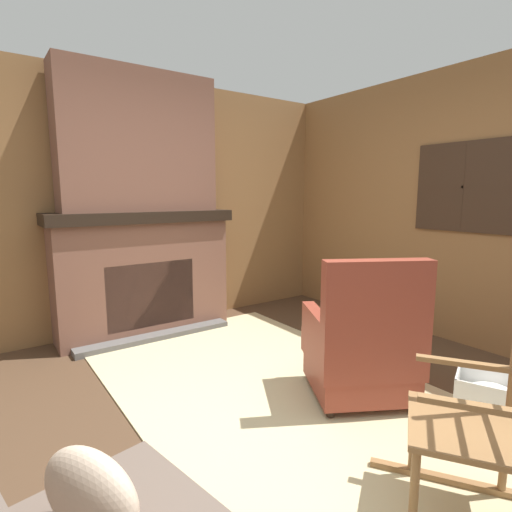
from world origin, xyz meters
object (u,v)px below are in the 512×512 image
(firewood_stack, at_px, (335,317))
(storage_case, at_px, (194,203))
(rocking_chair, at_px, (479,428))
(laundry_basket, at_px, (491,401))
(decorative_plate_on_mantel, at_px, (131,200))
(armchair, at_px, (362,350))
(oil_lamp_vase, at_px, (85,204))

(firewood_stack, distance_m, storage_case, 1.97)
(rocking_chair, height_order, laundry_basket, rocking_chair)
(rocking_chair, relative_size, decorative_plate_on_mantel, 5.99)
(armchair, xyz_separation_m, rocking_chair, (0.98, -0.43, 0.08))
(rocking_chair, bearing_deg, laundry_basket, -103.63)
(laundry_basket, bearing_deg, oil_lamp_vase, -150.35)
(armchair, xyz_separation_m, laundry_basket, (0.67, 0.43, -0.21))
(rocking_chair, xyz_separation_m, storage_case, (-3.24, 0.32, 0.89))
(decorative_plate_on_mantel, bearing_deg, oil_lamp_vase, -87.35)
(firewood_stack, bearing_deg, decorative_plate_on_mantel, -121.13)
(firewood_stack, xyz_separation_m, oil_lamp_vase, (-1.07, -2.24, 1.23))
(armchair, xyz_separation_m, decorative_plate_on_mantel, (-2.28, -0.81, 1.00))
(rocking_chair, height_order, oil_lamp_vase, oil_lamp_vase)
(decorative_plate_on_mantel, bearing_deg, armchair, 19.50)
(rocking_chair, relative_size, firewood_stack, 3.48)
(armchair, xyz_separation_m, oil_lamp_vase, (-2.26, -1.24, 0.97))
(laundry_basket, relative_size, oil_lamp_vase, 2.17)
(rocking_chair, relative_size, laundry_basket, 2.74)
(storage_case, xyz_separation_m, decorative_plate_on_mantel, (-0.02, -0.69, 0.04))
(rocking_chair, xyz_separation_m, oil_lamp_vase, (-3.24, -0.81, 0.89))
(firewood_stack, height_order, decorative_plate_on_mantel, decorative_plate_on_mantel)
(armchair, height_order, laundry_basket, armchair)
(firewood_stack, xyz_separation_m, decorative_plate_on_mantel, (-1.09, -1.81, 1.26))
(rocking_chair, distance_m, decorative_plate_on_mantel, 3.41)
(armchair, height_order, decorative_plate_on_mantel, decorative_plate_on_mantel)
(rocking_chair, xyz_separation_m, firewood_stack, (-2.17, 1.43, -0.33))
(firewood_stack, xyz_separation_m, storage_case, (-1.07, -1.12, 1.22))
(laundry_basket, xyz_separation_m, storage_case, (-2.93, -0.55, 1.18))
(armchair, distance_m, laundry_basket, 0.82)
(firewood_stack, bearing_deg, laundry_basket, -17.07)
(armchair, distance_m, firewood_stack, 1.57)
(storage_case, distance_m, decorative_plate_on_mantel, 0.69)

